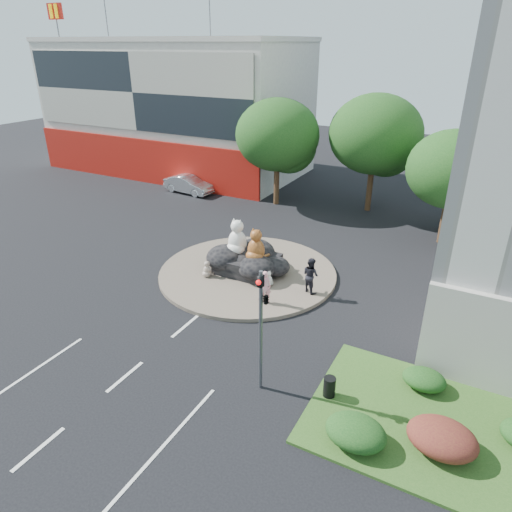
% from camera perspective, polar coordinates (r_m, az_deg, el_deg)
% --- Properties ---
extents(ground, '(120.00, 120.00, 0.00)m').
position_cam_1_polar(ground, '(19.34, -16.06, -14.31)').
color(ground, black).
rests_on(ground, ground).
extents(roundabout_island, '(10.00, 10.00, 0.20)m').
position_cam_1_polar(roundabout_island, '(25.97, -1.05, -2.06)').
color(roundabout_island, brown).
rests_on(roundabout_island, ground).
extents(rock_plinth, '(3.20, 2.60, 0.90)m').
position_cam_1_polar(rock_plinth, '(25.72, -1.06, -0.97)').
color(rock_plinth, black).
rests_on(rock_plinth, roundabout_island).
extents(shophouse_block, '(25.20, 12.30, 17.40)m').
position_cam_1_polar(shophouse_block, '(48.36, -9.92, 17.97)').
color(shophouse_block, silver).
rests_on(shophouse_block, ground).
extents(grass_verge, '(10.00, 6.00, 0.12)m').
position_cam_1_polar(grass_verge, '(17.76, 24.06, -19.77)').
color(grass_verge, '#244B19').
rests_on(grass_verge, ground).
extents(tree_left, '(6.46, 6.46, 8.27)m').
position_cam_1_polar(tree_left, '(36.24, 2.84, 14.46)').
color(tree_left, '#382314').
rests_on(tree_left, ground).
extents(tree_mid, '(6.84, 6.84, 8.76)m').
position_cam_1_polar(tree_mid, '(35.75, 14.79, 14.05)').
color(tree_mid, '#382314').
rests_on(tree_mid, ground).
extents(tree_right, '(5.70, 5.70, 7.30)m').
position_cam_1_polar(tree_right, '(31.16, 23.52, 9.48)').
color(tree_right, '#382314').
rests_on(tree_right, ground).
extents(hedge_near_green, '(2.00, 1.60, 0.90)m').
position_cam_1_polar(hedge_near_green, '(16.12, 12.36, -20.69)').
color(hedge_near_green, '#133C13').
rests_on(hedge_near_green, grass_verge).
extents(hedge_red, '(2.20, 1.76, 0.99)m').
position_cam_1_polar(hedge_red, '(16.64, 22.23, -20.33)').
color(hedge_red, '#53161A').
rests_on(hedge_red, grass_verge).
extents(hedge_back_green, '(1.60, 1.28, 0.72)m').
position_cam_1_polar(hedge_back_green, '(18.87, 20.28, -14.26)').
color(hedge_back_green, '#133C13').
rests_on(hedge_back_green, grass_verge).
extents(traffic_light, '(0.44, 1.24, 5.00)m').
position_cam_1_polar(traffic_light, '(15.99, 0.91, -6.38)').
color(traffic_light, '#595B60').
rests_on(traffic_light, ground).
extents(cat_white, '(1.29, 1.12, 2.10)m').
position_cam_1_polar(cat_white, '(25.51, -2.35, 2.49)').
color(cat_white, silver).
rests_on(cat_white, rock_plinth).
extents(cat_tabby, '(1.17, 1.03, 1.89)m').
position_cam_1_polar(cat_tabby, '(24.70, 0.01, 1.45)').
color(cat_tabby, '#C57829').
rests_on(cat_tabby, rock_plinth).
extents(kitten_calico, '(0.61, 0.55, 0.94)m').
position_cam_1_polar(kitten_calico, '(25.29, -6.14, -1.54)').
color(kitten_calico, beige).
rests_on(kitten_calico, roundabout_island).
extents(kitten_white, '(0.66, 0.62, 0.87)m').
position_cam_1_polar(kitten_white, '(24.23, 1.55, -2.75)').
color(kitten_white, beige).
rests_on(kitten_white, roundabout_island).
extents(pedestrian_pink, '(0.74, 0.63, 1.73)m').
position_cam_1_polar(pedestrian_pink, '(22.50, 1.09, -3.86)').
color(pedestrian_pink, pink).
rests_on(pedestrian_pink, roundabout_island).
extents(pedestrian_dark, '(1.15, 1.06, 1.91)m').
position_cam_1_polar(pedestrian_dark, '(23.56, 6.85, -2.38)').
color(pedestrian_dark, black).
rests_on(pedestrian_dark, roundabout_island).
extents(parked_car, '(4.69, 2.01, 1.50)m').
position_cam_1_polar(parked_car, '(40.52, -8.43, 8.84)').
color(parked_car, '#B5B8BD').
rests_on(parked_car, ground).
extents(litter_bin, '(0.52, 0.52, 0.80)m').
position_cam_1_polar(litter_bin, '(17.62, 9.16, -15.83)').
color(litter_bin, black).
rests_on(litter_bin, grass_verge).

